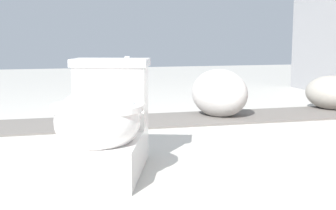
{
  "coord_description": "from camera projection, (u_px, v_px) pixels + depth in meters",
  "views": [
    {
      "loc": [
        2.08,
        -0.34,
        0.62
      ],
      "look_at": [
        0.03,
        0.21,
        0.3
      ],
      "focal_mm": 50.0,
      "sensor_mm": 36.0,
      "label": 1
    }
  ],
  "objects": [
    {
      "name": "boulder_near",
      "position": [
        332.0,
        93.0,
        3.9
      ],
      "size": [
        0.58,
        0.51,
        0.29
      ],
      "primitive_type": "ellipsoid",
      "rotation": [
        0.0,
        0.0,
        0.35
      ],
      "color": "gray",
      "rests_on": "ground"
    },
    {
      "name": "gravel_strip",
      "position": [
        165.0,
        120.0,
        3.41
      ],
      "size": [
        0.56,
        8.0,
        0.01
      ],
      "primitive_type": "cube",
      "color": "#605B56",
      "rests_on": "ground"
    },
    {
      "name": "boulder_far",
      "position": [
        219.0,
        93.0,
        3.54
      ],
      "size": [
        0.58,
        0.53,
        0.37
      ],
      "primitive_type": "ellipsoid",
      "rotation": [
        0.0,
        0.0,
        0.49
      ],
      "color": "#B7B2AD",
      "rests_on": "ground"
    },
    {
      "name": "ground_plane",
      "position": [
        123.0,
        170.0,
        2.17
      ],
      "size": [
        14.0,
        14.0,
        0.0
      ],
      "primitive_type": "plane",
      "color": "#A8A59E"
    },
    {
      "name": "toilet",
      "position": [
        103.0,
        125.0,
        2.08
      ],
      "size": [
        0.71,
        0.55,
        0.52
      ],
      "rotation": [
        0.0,
        0.0,
        -0.33
      ],
      "color": "white",
      "rests_on": "ground"
    }
  ]
}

